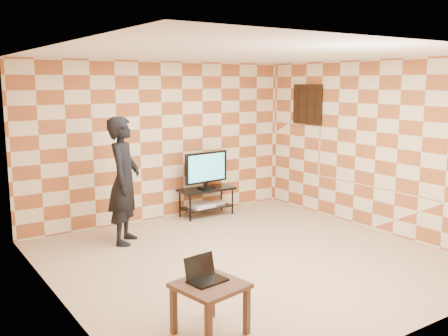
{
  "coord_description": "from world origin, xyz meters",
  "views": [
    {
      "loc": [
        -3.88,
        -5.15,
        2.34
      ],
      "look_at": [
        0.0,
        0.6,
        1.15
      ],
      "focal_mm": 40.0,
      "sensor_mm": 36.0,
      "label": 1
    }
  ],
  "objects_px": {
    "tv": "(206,168)",
    "side_table": "(210,292)",
    "tv_stand": "(206,196)",
    "person": "(124,181)"
  },
  "relations": [
    {
      "from": "side_table",
      "to": "person",
      "type": "bearing_deg",
      "value": 81.81
    },
    {
      "from": "tv",
      "to": "side_table",
      "type": "xyz_separation_m",
      "value": [
        -2.22,
        -3.61,
        -0.45
      ]
    },
    {
      "from": "tv",
      "to": "person",
      "type": "bearing_deg",
      "value": -161.43
    },
    {
      "from": "side_table",
      "to": "person",
      "type": "distance_m",
      "value": 3.09
    },
    {
      "from": "tv_stand",
      "to": "person",
      "type": "distance_m",
      "value": 1.97
    },
    {
      "from": "tv_stand",
      "to": "person",
      "type": "bearing_deg",
      "value": -161.35
    },
    {
      "from": "tv_stand",
      "to": "side_table",
      "type": "relative_size",
      "value": 1.48
    },
    {
      "from": "tv",
      "to": "person",
      "type": "relative_size",
      "value": 0.48
    },
    {
      "from": "tv_stand",
      "to": "tv",
      "type": "relative_size",
      "value": 1.12
    },
    {
      "from": "tv",
      "to": "person",
      "type": "distance_m",
      "value": 1.89
    }
  ]
}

